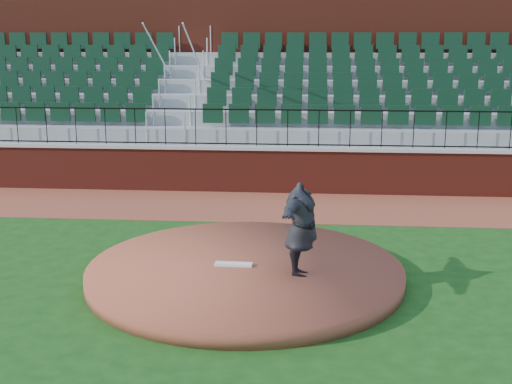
% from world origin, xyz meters
% --- Properties ---
extents(ground, '(90.00, 90.00, 0.00)m').
position_xyz_m(ground, '(0.00, 0.00, 0.00)').
color(ground, '#144012').
rests_on(ground, ground).
extents(warning_track, '(34.00, 3.20, 0.01)m').
position_xyz_m(warning_track, '(0.00, 5.40, 0.01)').
color(warning_track, brown).
rests_on(warning_track, ground).
extents(field_wall, '(34.00, 0.35, 1.20)m').
position_xyz_m(field_wall, '(0.00, 7.00, 0.60)').
color(field_wall, maroon).
rests_on(field_wall, ground).
extents(wall_cap, '(34.00, 0.45, 0.10)m').
position_xyz_m(wall_cap, '(0.00, 7.00, 1.25)').
color(wall_cap, '#B7B7B7').
rests_on(wall_cap, field_wall).
extents(wall_railing, '(34.00, 0.05, 1.00)m').
position_xyz_m(wall_railing, '(0.00, 7.00, 1.80)').
color(wall_railing, black).
rests_on(wall_railing, wall_cap).
extents(seating_stands, '(34.00, 5.10, 4.60)m').
position_xyz_m(seating_stands, '(0.00, 9.72, 2.30)').
color(seating_stands, gray).
rests_on(seating_stands, ground).
extents(concourse_wall, '(34.00, 0.50, 5.50)m').
position_xyz_m(concourse_wall, '(0.00, 12.52, 2.75)').
color(concourse_wall, maroon).
rests_on(concourse_wall, ground).
extents(pitchers_mound, '(5.67, 5.67, 0.25)m').
position_xyz_m(pitchers_mound, '(-0.09, 0.21, 0.12)').
color(pitchers_mound, brown).
rests_on(pitchers_mound, ground).
extents(pitching_rubber, '(0.68, 0.19, 0.04)m').
position_xyz_m(pitching_rubber, '(-0.30, 0.18, 0.27)').
color(pitching_rubber, white).
rests_on(pitching_rubber, pitchers_mound).
extents(pitcher, '(0.84, 2.07, 1.64)m').
position_xyz_m(pitcher, '(0.90, -0.18, 1.07)').
color(pitcher, black).
rests_on(pitcher, pitchers_mound).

